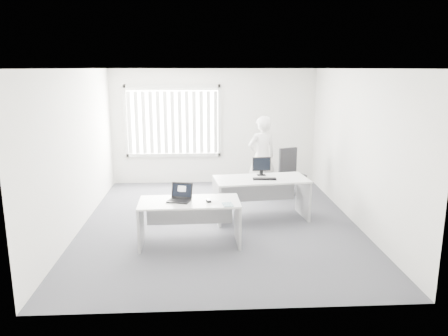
{
  "coord_description": "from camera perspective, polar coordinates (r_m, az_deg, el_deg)",
  "views": [
    {
      "loc": [
        -0.34,
        -7.68,
        2.81
      ],
      "look_at": [
        0.09,
        0.15,
        1.01
      ],
      "focal_mm": 35.0,
      "sensor_mm": 36.0,
      "label": 1
    }
  ],
  "objects": [
    {
      "name": "wall_front",
      "position": [
        4.9,
        0.97,
        -3.82
      ],
      "size": [
        5.0,
        0.02,
        2.8
      ],
      "primitive_type": "cube",
      "color": "silver",
      "rests_on": "ground"
    },
    {
      "name": "ceiling",
      "position": [
        7.68,
        -0.63,
        12.85
      ],
      "size": [
        5.0,
        6.0,
        0.02
      ],
      "primitive_type": "cube",
      "color": "white",
      "rests_on": "wall_back"
    },
    {
      "name": "window",
      "position": [
        10.73,
        -6.7,
        6.1
      ],
      "size": [
        2.32,
        0.06,
        1.76
      ],
      "primitive_type": "cube",
      "color": "beige",
      "rests_on": "wall_back"
    },
    {
      "name": "person",
      "position": [
        9.61,
        4.95,
        1.43
      ],
      "size": [
        0.77,
        0.63,
        1.8
      ],
      "primitive_type": "imported",
      "rotation": [
        0.0,
        0.0,
        3.49
      ],
      "color": "silver",
      "rests_on": "ground"
    },
    {
      "name": "mouse",
      "position": [
        6.94,
        -2.03,
        -4.27
      ],
      "size": [
        0.09,
        0.12,
        0.05
      ],
      "primitive_type": null,
      "rotation": [
        0.0,
        0.0,
        0.21
      ],
      "color": "#B3B3B5",
      "rests_on": "paper_sheet"
    },
    {
      "name": "paper_sheet",
      "position": [
        6.92,
        -1.08,
        -4.52
      ],
      "size": [
        0.29,
        0.22,
        0.0
      ],
      "primitive_type": "cube",
      "rotation": [
        0.0,
        0.0,
        -0.12
      ],
      "color": "white",
      "rests_on": "desk_near"
    },
    {
      "name": "monitor",
      "position": [
        8.41,
        4.92,
        0.23
      ],
      "size": [
        0.36,
        0.13,
        0.36
      ],
      "primitive_type": null,
      "rotation": [
        0.0,
        0.0,
        0.07
      ],
      "color": "black",
      "rests_on": "desk_far"
    },
    {
      "name": "desk_far",
      "position": [
        8.27,
        4.84,
        -2.83
      ],
      "size": [
        1.81,
        1.0,
        0.79
      ],
      "rotation": [
        0.0,
        0.0,
        0.11
      ],
      "color": "silver",
      "rests_on": "ground"
    },
    {
      "name": "laptop",
      "position": [
        6.97,
        -5.93,
        -3.31
      ],
      "size": [
        0.43,
        0.4,
        0.27
      ],
      "primitive_type": null,
      "rotation": [
        0.0,
        0.0,
        -0.31
      ],
      "color": "black",
      "rests_on": "desk_near"
    },
    {
      "name": "booklet",
      "position": [
        6.81,
        0.5,
        -4.79
      ],
      "size": [
        0.18,
        0.23,
        0.01
      ],
      "primitive_type": "cube",
      "rotation": [
        0.0,
        0.0,
        0.14
      ],
      "color": "white",
      "rests_on": "desk_near"
    },
    {
      "name": "wall_left",
      "position": [
        8.1,
        -18.58,
        2.22
      ],
      "size": [
        0.02,
        6.0,
        2.8
      ],
      "primitive_type": "cube",
      "color": "silver",
      "rests_on": "ground"
    },
    {
      "name": "keyboard",
      "position": [
        8.14,
        5.31,
        -1.43
      ],
      "size": [
        0.44,
        0.18,
        0.02
      ],
      "primitive_type": "cube",
      "rotation": [
        0.0,
        0.0,
        -0.07
      ],
      "color": "black",
      "rests_on": "desk_far"
    },
    {
      "name": "desk_near",
      "position": [
        7.08,
        -4.53,
        -5.9
      ],
      "size": [
        1.63,
        0.79,
        0.73
      ],
      "rotation": [
        0.0,
        0.0,
        0.03
      ],
      "color": "silver",
      "rests_on": "ground"
    },
    {
      "name": "wall_right",
      "position": [
        8.31,
        16.91,
        2.59
      ],
      "size": [
        0.02,
        6.0,
        2.8
      ],
      "primitive_type": "cube",
      "color": "silver",
      "rests_on": "ground"
    },
    {
      "name": "ground",
      "position": [
        8.18,
        -0.58,
        -7.16
      ],
      "size": [
        6.0,
        6.0,
        0.0
      ],
      "primitive_type": "plane",
      "color": "#4F4F57",
      "rests_on": "ground"
    },
    {
      "name": "blinds",
      "position": [
        10.68,
        -6.71,
        5.9
      ],
      "size": [
        2.2,
        0.1,
        1.5
      ],
      "primitive_type": null,
      "color": "white",
      "rests_on": "wall_back"
    },
    {
      "name": "office_chair",
      "position": [
        9.95,
        8.75,
        -1.67
      ],
      "size": [
        0.78,
        0.78,
        1.06
      ],
      "rotation": [
        0.0,
        0.0,
        0.37
      ],
      "color": "black",
      "rests_on": "ground"
    },
    {
      "name": "wall_back",
      "position": [
        10.77,
        -1.32,
        5.41
      ],
      "size": [
        5.0,
        0.02,
        2.8
      ],
      "primitive_type": "cube",
      "color": "silver",
      "rests_on": "ground"
    }
  ]
}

